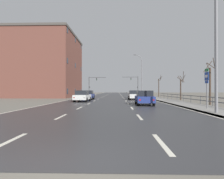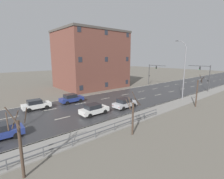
{
  "view_description": "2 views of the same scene",
  "coord_description": "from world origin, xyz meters",
  "px_view_note": "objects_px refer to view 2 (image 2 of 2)",
  "views": [
    {
      "loc": [
        1.0,
        -3.53,
        1.61
      ],
      "look_at": [
        -0.81,
        64.66,
        1.87
      ],
      "focal_mm": 29.56,
      "sensor_mm": 36.0,
      "label": 1
    },
    {
      "loc": [
        22.59,
        15.18,
        7.98
      ],
      "look_at": [
        0.0,
        34.18,
        2.21
      ],
      "focal_mm": 26.59,
      "sensor_mm": 36.0,
      "label": 2
    }
  ],
  "objects_px": {
    "traffic_signal_left": "(152,71)",
    "brick_building": "(91,60)",
    "car_distant": "(71,98)",
    "car_near_left": "(94,109)",
    "car_far_right": "(36,105)",
    "street_lamp_midground": "(184,71)",
    "traffic_signal_right": "(205,74)",
    "car_near_right": "(125,103)"
  },
  "relations": [
    {
      "from": "car_distant",
      "to": "car_near_left",
      "type": "height_order",
      "value": "same"
    },
    {
      "from": "car_distant",
      "to": "car_far_right",
      "type": "height_order",
      "value": "same"
    },
    {
      "from": "car_distant",
      "to": "car_near_left",
      "type": "relative_size",
      "value": 1.0
    },
    {
      "from": "traffic_signal_left",
      "to": "car_near_left",
      "type": "bearing_deg",
      "value": -68.68
    },
    {
      "from": "street_lamp_midground",
      "to": "car_distant",
      "type": "bearing_deg",
      "value": -123.3
    },
    {
      "from": "street_lamp_midground",
      "to": "traffic_signal_right",
      "type": "relative_size",
      "value": 1.8
    },
    {
      "from": "street_lamp_midground",
      "to": "brick_building",
      "type": "bearing_deg",
      "value": -166.54
    },
    {
      "from": "car_distant",
      "to": "car_far_right",
      "type": "distance_m",
      "value": 5.99
    },
    {
      "from": "traffic_signal_left",
      "to": "car_distant",
      "type": "relative_size",
      "value": 1.44
    },
    {
      "from": "street_lamp_midground",
      "to": "car_near_left",
      "type": "height_order",
      "value": "street_lamp_midground"
    },
    {
      "from": "car_distant",
      "to": "car_near_left",
      "type": "distance_m",
      "value": 7.84
    },
    {
      "from": "traffic_signal_right",
      "to": "car_near_right",
      "type": "height_order",
      "value": "traffic_signal_right"
    },
    {
      "from": "street_lamp_midground",
      "to": "car_near_right",
      "type": "relative_size",
      "value": 2.66
    },
    {
      "from": "traffic_signal_left",
      "to": "car_near_right",
      "type": "relative_size",
      "value": 1.42
    },
    {
      "from": "car_far_right",
      "to": "brick_building",
      "type": "height_order",
      "value": "brick_building"
    },
    {
      "from": "car_near_left",
      "to": "brick_building",
      "type": "xyz_separation_m",
      "value": [
        -19.52,
        12.32,
        6.54
      ]
    },
    {
      "from": "street_lamp_midground",
      "to": "car_near_right",
      "type": "height_order",
      "value": "street_lamp_midground"
    },
    {
      "from": "traffic_signal_left",
      "to": "brick_building",
      "type": "xyz_separation_m",
      "value": [
        -8.76,
        -15.26,
        3.4
      ]
    },
    {
      "from": "car_near_left",
      "to": "brick_building",
      "type": "relative_size",
      "value": 0.25
    },
    {
      "from": "car_distant",
      "to": "traffic_signal_right",
      "type": "bearing_deg",
      "value": 68.95
    },
    {
      "from": "car_near_right",
      "to": "brick_building",
      "type": "height_order",
      "value": "brick_building"
    },
    {
      "from": "traffic_signal_right",
      "to": "car_near_right",
      "type": "relative_size",
      "value": 1.48
    },
    {
      "from": "car_distant",
      "to": "brick_building",
      "type": "height_order",
      "value": "brick_building"
    },
    {
      "from": "car_near_right",
      "to": "traffic_signal_left",
      "type": "bearing_deg",
      "value": 114.9
    },
    {
      "from": "traffic_signal_right",
      "to": "brick_building",
      "type": "xyz_separation_m",
      "value": [
        -22.61,
        -17.07,
        3.28
      ]
    },
    {
      "from": "car_far_right",
      "to": "car_near_left",
      "type": "xyz_separation_m",
      "value": [
        7.7,
        5.52,
        0.0
      ]
    },
    {
      "from": "traffic_signal_left",
      "to": "car_near_right",
      "type": "xyz_separation_m",
      "value": [
        11.3,
        -22.02,
        -3.14
      ]
    },
    {
      "from": "car_near_right",
      "to": "car_far_right",
      "type": "distance_m",
      "value": 13.8
    },
    {
      "from": "car_near_right",
      "to": "car_far_right",
      "type": "xyz_separation_m",
      "value": [
        -8.24,
        -11.08,
        0.0
      ]
    },
    {
      "from": "traffic_signal_right",
      "to": "car_distant",
      "type": "height_order",
      "value": "traffic_signal_right"
    },
    {
      "from": "car_far_right",
      "to": "car_near_left",
      "type": "relative_size",
      "value": 1.01
    },
    {
      "from": "street_lamp_midground",
      "to": "car_near_right",
      "type": "xyz_separation_m",
      "value": [
        -3.04,
        -12.29,
        -4.65
      ]
    },
    {
      "from": "car_distant",
      "to": "car_near_right",
      "type": "distance_m",
      "value": 9.79
    },
    {
      "from": "car_near_left",
      "to": "street_lamp_midground",
      "type": "bearing_deg",
      "value": 78.06
    },
    {
      "from": "car_distant",
      "to": "car_near_right",
      "type": "height_order",
      "value": "same"
    },
    {
      "from": "traffic_signal_right",
      "to": "brick_building",
      "type": "relative_size",
      "value": 0.37
    },
    {
      "from": "car_near_left",
      "to": "brick_building",
      "type": "bearing_deg",
      "value": 147.16
    },
    {
      "from": "car_near_right",
      "to": "car_near_left",
      "type": "bearing_deg",
      "value": -97.8
    },
    {
      "from": "car_distant",
      "to": "traffic_signal_left",
      "type": "bearing_deg",
      "value": 95.81
    },
    {
      "from": "traffic_signal_left",
      "to": "car_far_right",
      "type": "xyz_separation_m",
      "value": [
        3.06,
        -33.1,
        -3.14
      ]
    },
    {
      "from": "car_near_right",
      "to": "car_far_right",
      "type": "relative_size",
      "value": 1.0
    },
    {
      "from": "car_distant",
      "to": "car_near_left",
      "type": "xyz_separation_m",
      "value": [
        7.83,
        -0.47,
        0.0
      ]
    }
  ]
}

